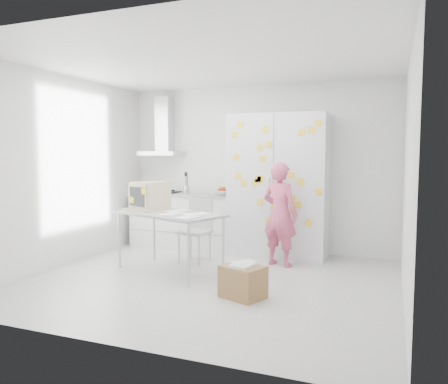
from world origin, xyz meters
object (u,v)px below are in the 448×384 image
(desk, at_px, (156,203))
(person, at_px, (280,214))
(chair, at_px, (197,226))
(cardboard_box, at_px, (243,281))

(desk, bearing_deg, person, 45.03)
(chair, bearing_deg, person, 13.79)
(cardboard_box, bearing_deg, desk, 153.18)
(person, height_order, chair, person)
(person, relative_size, cardboard_box, 2.73)
(desk, distance_m, cardboard_box, 1.86)
(desk, relative_size, cardboard_box, 3.07)
(chair, bearing_deg, cardboard_box, -43.33)
(cardboard_box, bearing_deg, person, 88.52)
(desk, xyz_separation_m, chair, (0.36, 0.56, -0.39))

